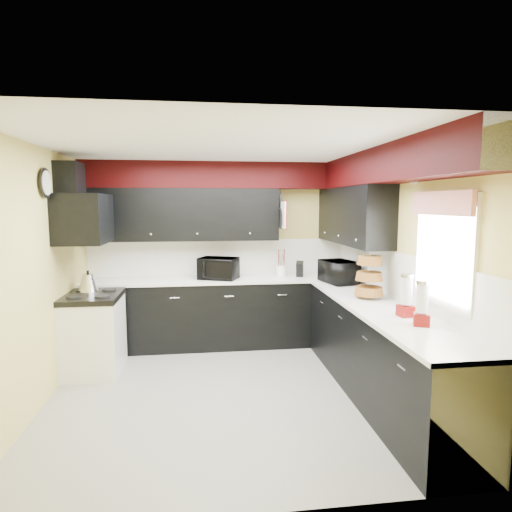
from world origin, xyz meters
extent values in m
plane|color=gray|center=(0.00, 0.00, 0.00)|extent=(3.60, 3.60, 0.00)
cube|color=#E0C666|center=(0.00, 1.80, 1.25)|extent=(3.60, 0.06, 2.50)
cube|color=#E0C666|center=(1.80, 0.00, 1.25)|extent=(0.06, 3.60, 2.50)
cube|color=#E0C666|center=(-1.80, 0.00, 1.25)|extent=(0.06, 3.60, 2.50)
cube|color=white|center=(0.00, 0.00, 2.50)|extent=(3.60, 3.60, 0.06)
cube|color=black|center=(0.00, 1.50, 0.45)|extent=(3.60, 0.60, 0.90)
cube|color=black|center=(1.50, -0.30, 0.45)|extent=(0.60, 3.00, 0.90)
cube|color=white|center=(0.00, 1.50, 0.92)|extent=(3.62, 0.64, 0.04)
cube|color=white|center=(1.50, -0.30, 0.92)|extent=(0.64, 3.02, 0.04)
cube|color=white|center=(0.00, 1.79, 1.19)|extent=(3.60, 0.02, 0.50)
cube|color=white|center=(1.79, 0.00, 1.19)|extent=(0.02, 3.60, 0.50)
cube|color=black|center=(-0.50, 1.62, 1.80)|extent=(2.60, 0.35, 0.70)
cube|color=black|center=(1.62, 0.90, 1.80)|extent=(0.35, 1.80, 0.70)
cube|color=black|center=(0.00, 1.62, 2.33)|extent=(3.60, 0.36, 0.35)
cube|color=black|center=(1.62, -0.18, 2.33)|extent=(0.36, 3.24, 0.35)
cube|color=white|center=(-1.50, 0.75, 0.43)|extent=(0.60, 0.75, 0.86)
cube|color=black|center=(-1.50, 0.75, 0.89)|extent=(0.62, 0.77, 0.06)
cube|color=black|center=(-1.55, 0.75, 1.78)|extent=(0.50, 0.78, 0.55)
cube|color=black|center=(-1.68, 0.75, 2.20)|extent=(0.24, 0.40, 0.40)
cube|color=red|center=(1.73, -0.90, 1.95)|extent=(0.04, 0.88, 0.20)
cube|color=white|center=(0.83, 1.30, 1.80)|extent=(0.03, 0.26, 0.35)
imported|color=black|center=(-0.03, 1.45, 1.08)|extent=(0.62, 0.57, 0.29)
imported|color=black|center=(1.49, 0.96, 1.08)|extent=(0.45, 0.57, 0.28)
cylinder|color=white|center=(0.85, 1.55, 1.01)|extent=(0.17, 0.17, 0.15)
cube|color=black|center=(1.10, 1.48, 1.04)|extent=(0.13, 0.15, 0.21)
camera|label=1|loc=(-0.26, -4.25, 1.95)|focal=30.00mm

